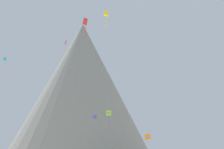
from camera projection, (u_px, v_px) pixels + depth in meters
name	position (u px, v px, depth m)	size (l,w,h in m)	color
rock_massif	(88.00, 98.00, 112.73)	(59.44, 59.44, 53.20)	gray
kite_yellow_high	(106.00, 14.00, 62.38)	(0.95, 0.88, 3.95)	yellow
kite_cyan_high	(5.00, 60.00, 79.65)	(0.99, 1.03, 4.41)	#33BCDB
kite_lime_low	(109.00, 113.00, 79.41)	(1.49, 1.51, 5.60)	#8CD133
kite_orange_low	(148.00, 137.00, 76.69)	(1.73, 1.71, 1.42)	orange
kite_red_mid	(85.00, 23.00, 49.64)	(0.87, 0.39, 3.37)	red
kite_magenta_high	(66.00, 44.00, 83.75)	(0.51, 0.89, 3.62)	#D1339E
kite_indigo_low	(94.00, 117.00, 74.96)	(0.97, 1.00, 4.37)	#5138B2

